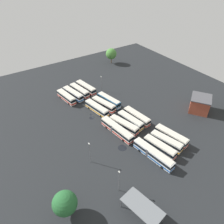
# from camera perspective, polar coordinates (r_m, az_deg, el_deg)

# --- Properties ---
(ground_plane) EXTENTS (127.33, 127.33, 0.00)m
(ground_plane) POSITION_cam_1_polar(r_m,az_deg,el_deg) (86.36, 0.27, -1.55)
(ground_plane) COLOR black
(bus_row0_slot0) EXTENTS (11.95, 4.30, 3.46)m
(bus_row0_slot0) POSITION_cam_1_polar(r_m,az_deg,el_deg) (97.74, -12.14, 3.97)
(bus_row0_slot0) COLOR silver
(bus_row0_slot0) RESTS_ON ground_plane
(bus_row0_slot1) EXTENTS (12.54, 4.94, 3.46)m
(bus_row0_slot1) POSITION_cam_1_polar(r_m,az_deg,el_deg) (99.41, -10.38, 4.82)
(bus_row0_slot1) COLOR silver
(bus_row0_slot1) RESTS_ON ground_plane
(bus_row0_slot2) EXTENTS (12.38, 4.57, 3.46)m
(bus_row0_slot2) POSITION_cam_1_polar(r_m,az_deg,el_deg) (101.35, -8.70, 5.70)
(bus_row0_slot2) COLOR silver
(bus_row0_slot2) RESTS_ON ground_plane
(bus_row0_slot3) EXTENTS (12.72, 4.58, 3.46)m
(bus_row0_slot3) POSITION_cam_1_polar(r_m,az_deg,el_deg) (103.38, -7.02, 6.53)
(bus_row0_slot3) COLOR silver
(bus_row0_slot3) RESTS_ON ground_plane
(bus_row1_slot1) EXTENTS (12.53, 4.73, 3.46)m
(bus_row1_slot1) POSITION_cam_1_polar(r_m,az_deg,el_deg) (88.64, -4.10, 0.99)
(bus_row1_slot1) COLOR silver
(bus_row1_slot1) RESTS_ON ground_plane
(bus_row1_slot2) EXTENTS (12.10, 5.38, 3.46)m
(bus_row1_slot2) POSITION_cam_1_polar(r_m,az_deg,el_deg) (90.82, -2.25, 2.06)
(bus_row1_slot2) COLOR silver
(bus_row1_slot2) RESTS_ON ground_plane
(bus_row1_slot3) EXTENTS (12.65, 4.87, 3.46)m
(bus_row1_slot3) POSITION_cam_1_polar(r_m,az_deg,el_deg) (93.23, -0.84, 3.11)
(bus_row1_slot3) COLOR teal
(bus_row1_slot3) RESTS_ON ground_plane
(bus_row2_slot0) EXTENTS (15.31, 4.49, 3.46)m
(bus_row2_slot0) POSITION_cam_1_polar(r_m,az_deg,el_deg) (78.13, 1.33, -4.73)
(bus_row2_slot0) COLOR silver
(bus_row2_slot0) RESTS_ON ground_plane
(bus_row2_slot1) EXTENTS (12.49, 5.63, 3.46)m
(bus_row2_slot1) POSITION_cam_1_polar(r_m,az_deg,el_deg) (80.13, 3.24, -3.53)
(bus_row2_slot1) COLOR silver
(bus_row2_slot1) RESTS_ON ground_plane
(bus_row2_slot2) EXTENTS (11.87, 4.37, 3.46)m
(bus_row2_slot2) POSITION_cam_1_polar(r_m,az_deg,el_deg) (82.36, 4.96, -2.31)
(bus_row2_slot2) COLOR silver
(bus_row2_slot2) RESTS_ON ground_plane
(bus_row2_slot3) EXTENTS (12.52, 4.15, 3.46)m
(bus_row2_slot3) POSITION_cam_1_polar(r_m,az_deg,el_deg) (84.56, 6.67, -1.23)
(bus_row2_slot3) COLOR silver
(bus_row2_slot3) RESTS_ON ground_plane
(bus_row3_slot0) EXTENTS (15.32, 4.68, 3.46)m
(bus_row3_slot0) POSITION_cam_1_polar(r_m,az_deg,el_deg) (71.02, 10.97, -10.99)
(bus_row3_slot0) COLOR silver
(bus_row3_slot0) RESTS_ON ground_plane
(bus_row3_slot1) EXTENTS (12.05, 4.75, 3.46)m
(bus_row3_slot1) POSITION_cam_1_polar(r_m,az_deg,el_deg) (73.54, 12.69, -9.19)
(bus_row3_slot1) COLOR silver
(bus_row3_slot1) RESTS_ON ground_plane
(bus_row3_slot2) EXTENTS (11.79, 5.39, 3.46)m
(bus_row3_slot2) POSITION_cam_1_polar(r_m,az_deg,el_deg) (75.93, 14.35, -7.71)
(bus_row3_slot2) COLOR silver
(bus_row3_slot2) RESTS_ON ground_plane
(bus_row3_slot3) EXTENTS (12.63, 5.04, 3.46)m
(bus_row3_slot3) POSITION_cam_1_polar(r_m,az_deg,el_deg) (78.43, 15.61, -6.24)
(bus_row3_slot3) COLOR silver
(bus_row3_slot3) RESTS_ON ground_plane
(depot_building) EXTENTS (11.24, 11.42, 6.52)m
(depot_building) POSITION_cam_1_polar(r_m,az_deg,el_deg) (95.78, 22.52, 2.01)
(depot_building) COLOR #99422D
(depot_building) RESTS_ON ground_plane
(maintenance_shelter) EXTENTS (11.45, 7.21, 3.59)m
(maintenance_shelter) POSITION_cam_1_polar(r_m,az_deg,el_deg) (58.14, 8.15, -23.85)
(maintenance_shelter) COLOR slate
(maintenance_shelter) RESTS_ON ground_plane
(lamp_post_far_corner) EXTENTS (0.56, 0.28, 8.30)m
(lamp_post_far_corner) POSITION_cam_1_polar(r_m,az_deg,el_deg) (67.00, -5.98, -10.62)
(lamp_post_far_corner) COLOR slate
(lamp_post_far_corner) RESTS_ON ground_plane
(lamp_post_by_building) EXTENTS (0.56, 0.28, 7.74)m
(lamp_post_by_building) POSITION_cam_1_polar(r_m,az_deg,el_deg) (101.54, -2.86, 7.77)
(lamp_post_by_building) COLOR slate
(lamp_post_by_building) RESTS_ON ground_plane
(lamp_post_mid_lot) EXTENTS (0.56, 0.28, 8.29)m
(lamp_post_mid_lot) POSITION_cam_1_polar(r_m,az_deg,el_deg) (60.30, 1.87, -17.86)
(lamp_post_mid_lot) COLOR slate
(lamp_post_mid_lot) RESTS_ON ground_plane
(tree_northwest) EXTENTS (6.36, 6.36, 9.01)m
(tree_northwest) POSITION_cam_1_polar(r_m,az_deg,el_deg) (129.89, -0.21, 15.34)
(tree_northwest) COLOR brown
(tree_northwest) RESTS_ON ground_plane
(tree_west_edge) EXTENTS (6.29, 6.29, 8.12)m
(tree_west_edge) POSITION_cam_1_polar(r_m,az_deg,el_deg) (57.46, -12.55, -22.79)
(tree_west_edge) COLOR brown
(tree_west_edge) RESTS_ON ground_plane
(puddle_centre_drain) EXTENTS (2.15, 2.15, 0.01)m
(puddle_centre_drain) POSITION_cam_1_polar(r_m,az_deg,el_deg) (86.68, -5.42, -1.57)
(puddle_centre_drain) COLOR black
(puddle_centre_drain) RESTS_ON ground_plane
(puddle_near_shelter) EXTENTS (2.12, 2.12, 0.01)m
(puddle_near_shelter) POSITION_cam_1_polar(r_m,az_deg,el_deg) (100.35, -6.74, 4.30)
(puddle_near_shelter) COLOR black
(puddle_near_shelter) RESTS_ON ground_plane
(puddle_back_corner) EXTENTS (1.50, 1.50, 0.01)m
(puddle_back_corner) POSITION_cam_1_polar(r_m,az_deg,el_deg) (88.54, -5.54, -0.63)
(puddle_back_corner) COLOR black
(puddle_back_corner) RESTS_ON ground_plane
(puddle_between_rows) EXTENTS (3.07, 3.07, 0.01)m
(puddle_between_rows) POSITION_cam_1_polar(r_m,az_deg,el_deg) (74.17, 2.79, -9.59)
(puddle_between_rows) COLOR black
(puddle_between_rows) RESTS_ON ground_plane
(puddle_front_lane) EXTENTS (1.51, 1.51, 0.01)m
(puddle_front_lane) POSITION_cam_1_polar(r_m,az_deg,el_deg) (99.17, -0.63, 4.15)
(puddle_front_lane) COLOR black
(puddle_front_lane) RESTS_ON ground_plane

